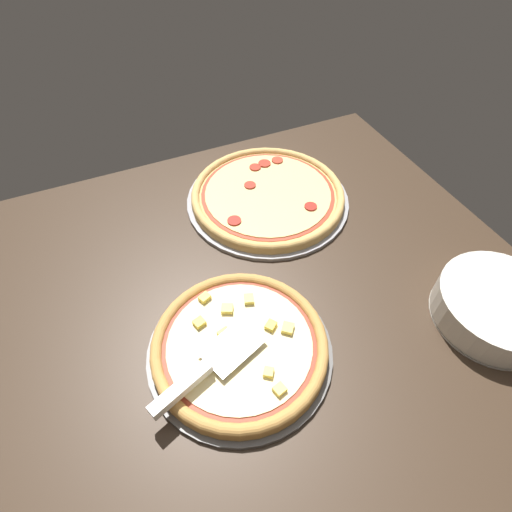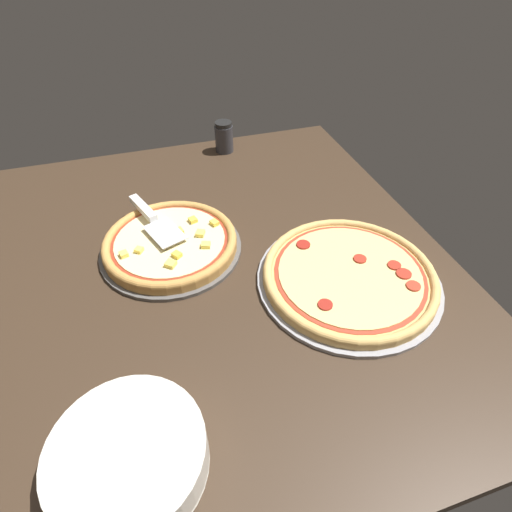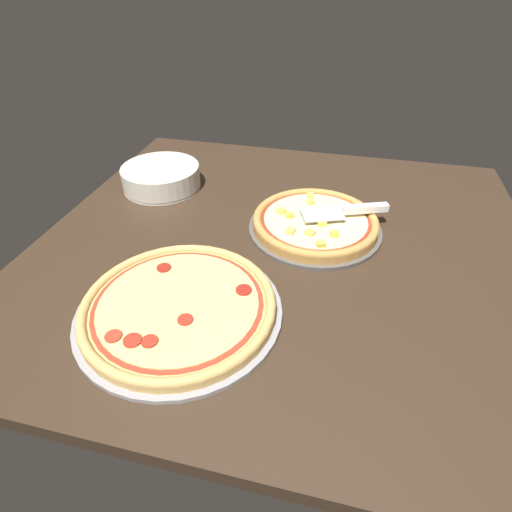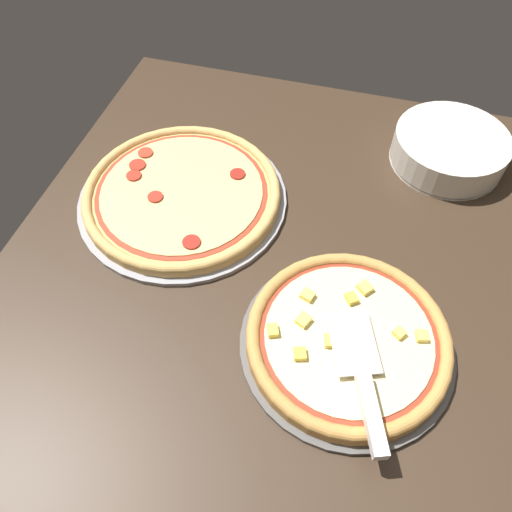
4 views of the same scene
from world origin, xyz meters
TOP-DOWN VIEW (x-y plane):
  - ground_plane at (0.00, 0.00)cm, footprint 127.32×120.22cm
  - pizza_pan_front at (-6.87, -6.97)cm, footprint 35.81×35.81cm
  - pizza_front at (-6.86, -6.96)cm, footprint 33.66×33.66cm
  - pizza_pan_back at (16.82, 31.08)cm, footprint 42.86×42.86cm
  - pizza_back at (16.82, 31.10)cm, footprint 40.29×40.29cm
  - serving_spatula at (-16.70, -10.87)cm, footprint 23.48×12.58cm
  - plate_stack at (43.65, -20.56)cm, footprint 24.30×24.30cm

SIDE VIEW (x-z plane):
  - ground_plane at x=0.00cm, z-range -3.60..0.00cm
  - pizza_pan_front at x=-6.87cm, z-range 0.00..1.00cm
  - pizza_pan_back at x=16.82cm, z-range 0.00..1.00cm
  - pizza_back at x=16.82cm, z-range 0.98..3.66cm
  - pizza_front at x=-6.86cm, z-range 0.87..4.46cm
  - plate_stack at x=43.65cm, z-range 0.00..7.00cm
  - serving_spatula at x=-16.70cm, z-range 4.36..6.36cm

